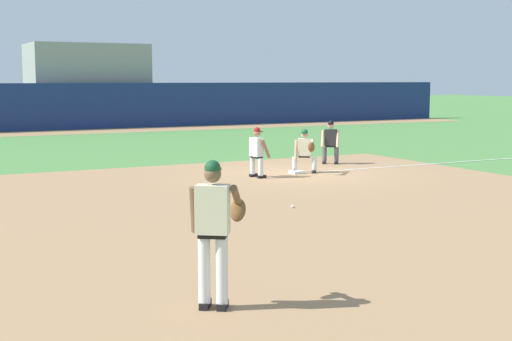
{
  "coord_description": "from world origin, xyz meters",
  "views": [
    {
      "loc": [
        -10.86,
        -18.31,
        2.83
      ],
      "look_at": [
        -5.19,
        -7.35,
        1.24
      ],
      "focal_mm": 50.0,
      "sensor_mm": 36.0,
      "label": 1
    }
  ],
  "objects_px": {
    "baseball": "(293,206)",
    "umpire": "(331,140)",
    "pitcher": "(215,225)",
    "first_base_bag": "(297,172)",
    "first_baseman": "(305,149)",
    "baserunner": "(257,150)"
  },
  "relations": [
    {
      "from": "pitcher",
      "to": "first_baseman",
      "type": "xyz_separation_m",
      "value": [
        7.65,
        10.46,
        -0.33
      ]
    },
    {
      "from": "first_base_bag",
      "to": "first_baseman",
      "type": "relative_size",
      "value": 0.28
    },
    {
      "from": "baseball",
      "to": "pitcher",
      "type": "bearing_deg",
      "value": -128.07
    },
    {
      "from": "baseball",
      "to": "first_base_bag",
      "type": "bearing_deg",
      "value": 58.42
    },
    {
      "from": "pitcher",
      "to": "first_baseman",
      "type": "bearing_deg",
      "value": 53.84
    },
    {
      "from": "first_base_bag",
      "to": "baseball",
      "type": "xyz_separation_m",
      "value": [
        -3.02,
        -4.92,
        -0.01
      ]
    },
    {
      "from": "first_baseman",
      "to": "umpire",
      "type": "relative_size",
      "value": 0.92
    },
    {
      "from": "pitcher",
      "to": "baserunner",
      "type": "height_order",
      "value": "pitcher"
    },
    {
      "from": "umpire",
      "to": "pitcher",
      "type": "bearing_deg",
      "value": -128.55
    },
    {
      "from": "first_base_bag",
      "to": "pitcher",
      "type": "bearing_deg",
      "value": -125.15
    },
    {
      "from": "pitcher",
      "to": "first_base_bag",
      "type": "bearing_deg",
      "value": 54.85
    },
    {
      "from": "baserunner",
      "to": "umpire",
      "type": "relative_size",
      "value": 1.0
    },
    {
      "from": "baserunner",
      "to": "umpire",
      "type": "height_order",
      "value": "same"
    },
    {
      "from": "umpire",
      "to": "baserunner",
      "type": "bearing_deg",
      "value": -153.91
    },
    {
      "from": "first_base_bag",
      "to": "baserunner",
      "type": "xyz_separation_m",
      "value": [
        -1.47,
        -0.22,
        0.75
      ]
    },
    {
      "from": "pitcher",
      "to": "first_baseman",
      "type": "relative_size",
      "value": 1.39
    },
    {
      "from": "baseball",
      "to": "umpire",
      "type": "xyz_separation_m",
      "value": [
        5.26,
        6.51,
        0.76
      ]
    },
    {
      "from": "baseball",
      "to": "baserunner",
      "type": "relative_size",
      "value": 0.05
    },
    {
      "from": "first_baseman",
      "to": "umpire",
      "type": "height_order",
      "value": "umpire"
    },
    {
      "from": "first_base_bag",
      "to": "baseball",
      "type": "relative_size",
      "value": 5.14
    },
    {
      "from": "baseball",
      "to": "pitcher",
      "type": "distance_m",
      "value": 7.14
    },
    {
      "from": "first_base_bag",
      "to": "pitcher",
      "type": "relative_size",
      "value": 0.2
    }
  ]
}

